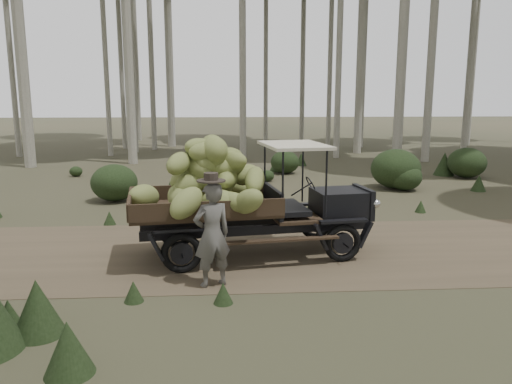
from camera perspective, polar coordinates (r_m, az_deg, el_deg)
ground at (r=9.34m, az=8.59°, el=-6.55°), size 120.00×120.00×0.00m
dirt_track at (r=9.34m, az=8.59°, el=-6.53°), size 70.00×4.00×0.01m
banana_truck at (r=8.54m, az=-2.98°, el=0.71°), size 4.48×2.41×2.23m
farmer at (r=7.34m, az=-5.06°, el=-4.74°), size 0.68×0.58×1.70m
undergrowth at (r=8.87m, az=16.18°, el=-4.32°), size 20.47×24.18×1.37m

